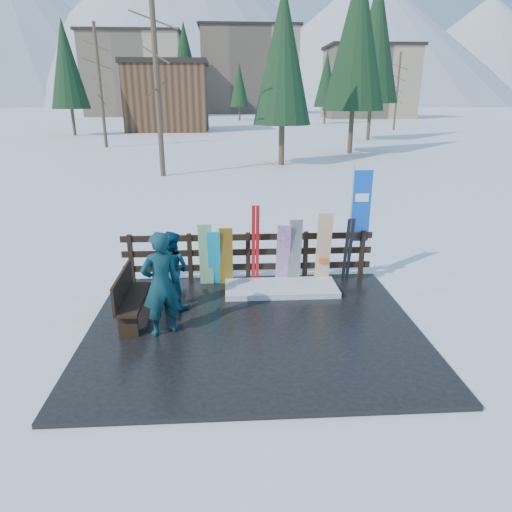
{
  "coord_description": "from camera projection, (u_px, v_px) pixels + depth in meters",
  "views": [
    {
      "loc": [
        -0.41,
        -7.48,
        4.04
      ],
      "look_at": [
        0.11,
        1.0,
        1.1
      ],
      "focal_mm": 32.0,
      "sensor_mm": 36.0,
      "label": 1
    }
  ],
  "objects": [
    {
      "name": "snowboard_3",
      "position": [
        283.0,
        254.0,
        10.06
      ],
      "size": [
        0.3,
        0.37,
        1.42
      ],
      "primitive_type": "cube",
      "rotation": [
        0.24,
        0.0,
        0.0
      ],
      "color": "white",
      "rests_on": "deck"
    },
    {
      "name": "snowboard_4",
      "position": [
        295.0,
        252.0,
        10.06
      ],
      "size": [
        0.28,
        0.24,
        1.52
      ],
      "primitive_type": "cube",
      "rotation": [
        0.14,
        0.0,
        0.0
      ],
      "color": "black",
      "rests_on": "deck"
    },
    {
      "name": "snowboard_1",
      "position": [
        206.0,
        255.0,
        9.96
      ],
      "size": [
        0.3,
        0.3,
        1.45
      ],
      "primitive_type": "cube",
      "rotation": [
        0.19,
        0.0,
        0.0
      ],
      "color": "white",
      "rests_on": "deck"
    },
    {
      "name": "snowboard_5",
      "position": [
        323.0,
        249.0,
        10.07
      ],
      "size": [
        0.32,
        0.2,
        1.64
      ],
      "primitive_type": "cube",
      "rotation": [
        0.11,
        0.0,
        0.0
      ],
      "color": "silver",
      "rests_on": "deck"
    },
    {
      "name": "snow_patch",
      "position": [
        281.0,
        288.0,
        9.91
      ],
      "size": [
        2.42,
        1.0,
        0.12
      ],
      "primitive_type": "cube",
      "color": "white",
      "rests_on": "deck"
    },
    {
      "name": "person_front",
      "position": [
        161.0,
        284.0,
        7.84
      ],
      "size": [
        0.82,
        0.73,
        1.88
      ],
      "primitive_type": "imported",
      "rotation": [
        0.0,
        0.0,
        3.65
      ],
      "color": "#114D40",
      "rests_on": "deck"
    },
    {
      "name": "resort_buildings",
      "position": [
        232.0,
        74.0,
        114.11
      ],
      "size": [
        73.0,
        87.6,
        22.6
      ],
      "color": "tan",
      "rests_on": "ground"
    },
    {
      "name": "snowboard_0",
      "position": [
        214.0,
        258.0,
        9.99
      ],
      "size": [
        0.27,
        0.35,
        1.3
      ],
      "primitive_type": "cube",
      "rotation": [
        0.25,
        0.0,
        0.0
      ],
      "color": "#12C0EA",
      "rests_on": "deck"
    },
    {
      "name": "deck",
      "position": [
        254.0,
        328.0,
        8.39
      ],
      "size": [
        6.0,
        5.0,
        0.08
      ],
      "primitive_type": "cube",
      "color": "black",
      "rests_on": "ground"
    },
    {
      "name": "trees",
      "position": [
        260.0,
        78.0,
        52.12
      ],
      "size": [
        42.25,
        68.94,
        14.36
      ],
      "color": "#382B1E",
      "rests_on": "ground"
    },
    {
      "name": "bench",
      "position": [
        129.0,
        296.0,
        8.41
      ],
      "size": [
        0.41,
        1.5,
        0.97
      ],
      "color": "black",
      "rests_on": "deck"
    },
    {
      "name": "fence",
      "position": [
        248.0,
        254.0,
        10.24
      ],
      "size": [
        5.6,
        0.1,
        1.15
      ],
      "color": "black",
      "rests_on": "deck"
    },
    {
      "name": "rental_flag",
      "position": [
        359.0,
        211.0,
        10.12
      ],
      "size": [
        0.45,
        0.04,
        2.6
      ],
      "color": "silver",
      "rests_on": "deck"
    },
    {
      "name": "person_back",
      "position": [
        172.0,
        270.0,
        8.93
      ],
      "size": [
        0.96,
        0.89,
        1.57
      ],
      "primitive_type": "imported",
      "rotation": [
        0.0,
        0.0,
        2.62
      ],
      "color": "navy",
      "rests_on": "deck"
    },
    {
      "name": "mountains",
      "position": [
        210.0,
        25.0,
        301.14
      ],
      "size": [
        520.0,
        260.0,
        120.0
      ],
      "color": "white",
      "rests_on": "ground"
    },
    {
      "name": "snowboard_2",
      "position": [
        226.0,
        257.0,
        10.0
      ],
      "size": [
        0.29,
        0.28,
        1.36
      ],
      "primitive_type": "cube",
      "rotation": [
        0.18,
        0.0,
        0.0
      ],
      "color": "yellow",
      "rests_on": "deck"
    },
    {
      "name": "ground",
      "position": [
        254.0,
        330.0,
        8.41
      ],
      "size": [
        700.0,
        700.0,
        0.0
      ],
      "primitive_type": "plane",
      "color": "white",
      "rests_on": "ground"
    },
    {
      "name": "ski_pair_a",
      "position": [
        255.0,
        245.0,
        10.02
      ],
      "size": [
        0.16,
        0.26,
        1.83
      ],
      "color": "red",
      "rests_on": "deck"
    },
    {
      "name": "ski_pair_b",
      "position": [
        348.0,
        250.0,
        10.19
      ],
      "size": [
        0.17,
        0.28,
        1.51
      ],
      "color": "black",
      "rests_on": "deck"
    }
  ]
}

